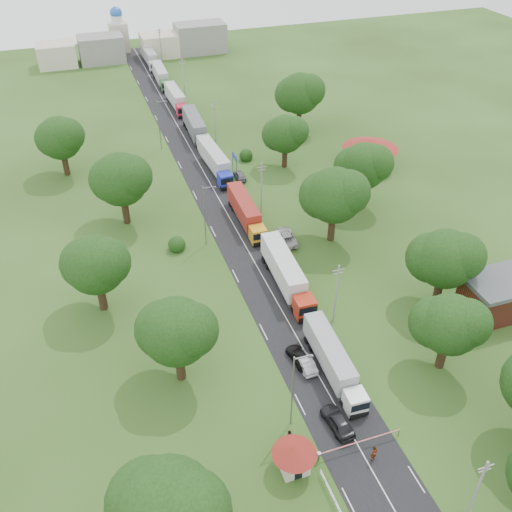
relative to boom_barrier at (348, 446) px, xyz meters
name	(u,v)px	position (x,y,z in m)	size (l,w,h in m)	color
ground	(274,297)	(1.36, 25.00, -0.89)	(260.00, 260.00, 0.00)	#294216
road	(231,221)	(1.36, 45.00, -0.89)	(8.00, 200.00, 0.04)	black
boom_barrier	(348,446)	(0.00, 0.00, 0.00)	(9.22, 0.35, 1.18)	slate
guard_booth	(294,455)	(-5.84, 0.00, 1.27)	(4.40, 4.40, 3.45)	beige
info_sign	(234,160)	(6.56, 60.00, 2.11)	(0.12, 3.10, 4.10)	slate
pole_0	(476,492)	(6.86, -10.00, 3.79)	(1.60, 0.24, 9.00)	gray
pole_1	(336,293)	(6.86, 18.00, 3.79)	(1.60, 0.24, 9.00)	gray
pole_2	(261,187)	(6.86, 46.00, 3.79)	(1.60, 0.24, 9.00)	gray
pole_3	(215,122)	(6.86, 74.00, 3.79)	(1.60, 0.24, 9.00)	gray
pole_4	(183,77)	(6.86, 102.00, 3.79)	(1.60, 0.24, 9.00)	gray
pole_5	(160,44)	(6.86, 130.00, 3.79)	(1.60, 0.24, 9.00)	gray
lamp_0	(294,388)	(-3.99, 5.00, 4.66)	(2.03, 0.22, 10.00)	slate
lamp_1	(205,213)	(-3.99, 40.00, 4.66)	(2.03, 0.22, 10.00)	slate
lamp_2	(160,123)	(-3.99, 75.00, 4.66)	(2.03, 0.22, 10.00)	slate
tree_2	(449,324)	(15.35, 7.14, 5.70)	(8.00, 8.00, 10.10)	#382616
tree_3	(445,258)	(21.35, 17.16, 6.33)	(8.80, 8.80, 11.07)	#382616
tree_4	(334,195)	(14.34, 35.17, 6.96)	(9.60, 9.60, 12.05)	#382616
tree_5	(363,166)	(23.35, 43.16, 6.33)	(8.80, 8.80, 11.07)	#382616
tree_6	(285,134)	(16.35, 60.14, 5.70)	(8.00, 8.00, 10.10)	#382616
tree_7	(300,93)	(25.34, 75.17, 6.96)	(9.60, 9.60, 12.05)	#382616
tree_9	(167,508)	(-18.66, -4.83, 6.96)	(9.60, 9.60, 12.05)	#382616
tree_10	(176,331)	(-13.65, 15.16, 6.33)	(8.80, 8.80, 11.07)	#382616
tree_11	(95,264)	(-20.65, 30.16, 6.33)	(8.80, 8.80, 11.07)	#382616
tree_12	(120,179)	(-14.66, 50.17, 6.96)	(9.60, 9.60, 12.05)	#382616
tree_13	(60,138)	(-22.65, 70.16, 6.33)	(8.80, 8.80, 11.07)	#382616
house_brick	(497,296)	(27.36, 13.00, 1.76)	(8.60, 6.60, 5.20)	maroon
house_cream	(370,149)	(31.36, 55.00, 2.75)	(10.08, 10.08, 5.80)	beige
distant_town	(140,45)	(2.04, 135.00, 2.60)	(52.00, 8.00, 8.00)	gray
church	(119,32)	(-2.64, 143.00, 4.50)	(5.00, 5.00, 12.30)	beige
truck_0	(333,360)	(2.99, 10.21, 1.10)	(2.77, 13.59, 3.76)	white
truck_1	(286,273)	(3.65, 26.67, 1.38)	(3.16, 15.46, 4.28)	#AA2813
truck_2	(246,211)	(3.46, 43.87, 1.18)	(2.65, 14.12, 3.91)	orange
truck_3	(216,162)	(3.56, 62.02, 1.23)	(3.05, 14.48, 4.00)	#1D28AE
truck_4	(196,127)	(3.73, 78.10, 1.40)	(3.20, 15.60, 4.31)	silver
truck_5	(176,98)	(3.45, 95.66, 1.18)	(2.67, 14.13, 3.91)	#BD1D37
truck_6	(161,75)	(3.25, 112.32, 1.20)	(2.78, 14.22, 3.94)	#246026
truck_7	(150,57)	(3.26, 128.01, 1.20)	(2.72, 14.23, 3.94)	silver
car_lane_front	(338,421)	(0.36, 3.09, -0.07)	(1.94, 4.83, 1.65)	black
car_lane_mid	(305,362)	(0.36, 12.00, -0.17)	(1.52, 4.36, 1.44)	#A9ABB1
car_lane_rear	(300,357)	(0.15, 13.00, -0.22)	(1.89, 4.64, 1.35)	black
car_verge_near	(286,237)	(7.60, 36.82, -0.07)	(2.73, 5.92, 1.64)	#AFAFAF
car_verge_far	(240,175)	(6.93, 58.12, -0.19)	(1.65, 4.11, 1.40)	slate
pedestrian_near	(374,454)	(2.00, -1.71, 0.09)	(0.71, 0.47, 1.96)	gray
pedestrian_booth	(289,437)	(-5.14, 2.88, -0.03)	(0.83, 0.65, 1.72)	gray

